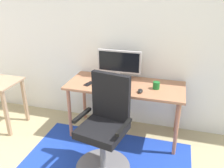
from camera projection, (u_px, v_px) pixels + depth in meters
name	position (u px, v px, depth m)	size (l,w,h in m)	color
wall_back	(138.00, 33.00, 3.03)	(6.00, 0.10, 2.60)	white
area_rug	(106.00, 163.00, 2.69)	(1.87, 1.22, 0.01)	#1B3AA4
desk	(125.00, 90.00, 2.97)	(1.45, 0.61, 0.72)	#A56D4E
monitor	(119.00, 63.00, 3.03)	(0.57, 0.18, 0.39)	#B2B2B7
keyboard	(112.00, 88.00, 2.82)	(0.43, 0.13, 0.02)	black
computer_mouse	(140.00, 91.00, 2.73)	(0.06, 0.10, 0.03)	black
coffee_cup	(156.00, 85.00, 2.81)	(0.08, 0.08, 0.09)	#176928
cell_phone	(89.00, 84.00, 2.95)	(0.07, 0.14, 0.01)	black
office_chair	(105.00, 136.00, 2.48)	(0.59, 0.59, 1.07)	slate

